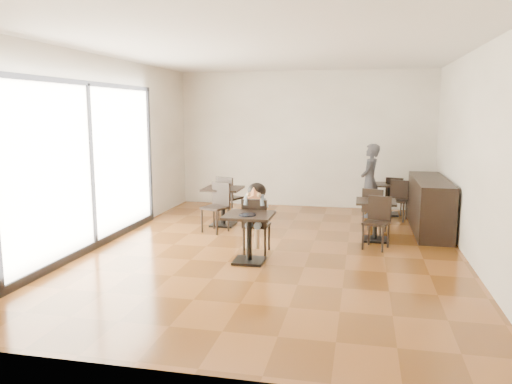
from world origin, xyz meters
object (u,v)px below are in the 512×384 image
(cafe_table_mid, at_px, (375,221))
(adult_patron, at_px, (370,181))
(chair_mid_a, at_px, (375,211))
(chair_back_a, at_px, (395,195))
(chair_left_b, at_px, (215,208))
(cafe_table_back, at_px, (389,199))
(chair_mid_b, at_px, (376,223))
(child_chair, at_px, (257,225))
(chair_left_a, at_px, (230,198))
(child, at_px, (257,218))
(child_table, at_px, (249,238))
(chair_back_b, at_px, (397,201))
(cafe_table_left, at_px, (223,207))

(cafe_table_mid, bearing_deg, adult_patron, 92.40)
(chair_mid_a, xyz_separation_m, chair_back_a, (0.49, 1.94, -0.02))
(chair_mid_a, distance_m, chair_left_b, 2.99)
(cafe_table_back, height_order, chair_mid_b, chair_mid_b)
(child_chair, relative_size, chair_left_b, 0.97)
(chair_mid_b, distance_m, chair_left_a, 3.38)
(child, distance_m, chair_mid_b, 1.99)
(child_table, height_order, chair_back_b, chair_back_b)
(chair_back_a, relative_size, chair_back_b, 1.00)
(child_chair, bearing_deg, chair_back_a, -122.97)
(child_chair, height_order, cafe_table_mid, child_chair)
(child, bearing_deg, cafe_table_back, 57.54)
(child_table, bearing_deg, chair_left_b, 121.20)
(cafe_table_left, distance_m, chair_mid_a, 2.95)
(chair_left_a, bearing_deg, adult_patron, -139.98)
(child_table, height_order, chair_mid_a, chair_mid_a)
(adult_patron, bearing_deg, chair_left_a, -57.83)
(chair_mid_b, bearing_deg, cafe_table_mid, 107.66)
(chair_mid_b, height_order, chair_back_a, chair_mid_b)
(cafe_table_mid, distance_m, cafe_table_back, 2.37)
(child_chair, xyz_separation_m, chair_mid_a, (1.89, 1.73, -0.02))
(child_table, xyz_separation_m, cafe_table_mid, (1.89, 1.73, -0.01))
(adult_patron, relative_size, cafe_table_left, 2.05)
(chair_mid_a, distance_m, chair_left_a, 3.00)
(child, distance_m, chair_mid_a, 2.56)
(adult_patron, xyz_separation_m, chair_left_a, (-2.86, -0.92, -0.33))
(cafe_table_back, bearing_deg, chair_back_b, -75.74)
(chair_mid_a, xyz_separation_m, chair_left_a, (-2.95, 0.57, 0.03))
(cafe_table_mid, height_order, chair_left_a, chair_left_a)
(child_chair, height_order, chair_left_b, chair_left_b)
(child_table, xyz_separation_m, chair_mid_b, (1.89, 1.18, 0.06))
(child, xyz_separation_m, chair_mid_b, (1.89, 0.63, -0.13))
(cafe_table_mid, relative_size, cafe_table_left, 0.93)
(child_chair, height_order, cafe_table_back, child_chair)
(chair_mid_a, height_order, chair_back_b, chair_mid_a)
(adult_patron, xyz_separation_m, cafe_table_back, (0.43, 0.30, -0.45))
(child_table, distance_m, adult_patron, 4.20)
(chair_back_a, bearing_deg, chair_mid_a, 90.16)
(chair_mid_b, distance_m, chair_back_a, 3.08)
(child_chair, bearing_deg, chair_back_b, -128.69)
(adult_patron, distance_m, chair_mid_a, 1.54)
(child, bearing_deg, adult_patron, 60.73)
(child, height_order, chair_mid_b, child)
(child_table, xyz_separation_m, chair_mid_a, (1.89, 2.28, 0.06))
(chair_back_a, bearing_deg, adult_patron, 52.22)
(cafe_table_left, height_order, chair_back_b, chair_back_b)
(adult_patron, height_order, chair_back_a, adult_patron)
(chair_back_a, bearing_deg, chair_left_b, 50.02)
(chair_mid_a, bearing_deg, cafe_table_left, 17.32)
(adult_patron, xyz_separation_m, chair_mid_a, (0.09, -1.49, -0.36))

